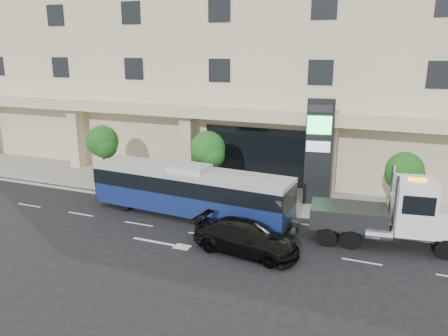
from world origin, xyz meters
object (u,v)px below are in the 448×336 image
at_px(city_bus, 190,190).
at_px(signage_pylon, 319,152).
at_px(tow_truck, 396,215).
at_px(black_sedan, 246,238).

bearing_deg(city_bus, signage_pylon, 37.98).
height_order(tow_truck, signage_pylon, signage_pylon).
relative_size(city_bus, tow_truck, 1.42).
xyz_separation_m(tow_truck, black_sedan, (-6.59, -3.47, -0.84)).
height_order(city_bus, signage_pylon, signage_pylon).
xyz_separation_m(city_bus, tow_truck, (11.20, 0.12, 0.04)).
xyz_separation_m(city_bus, signage_pylon, (6.53, 4.43, 1.88)).
relative_size(tow_truck, black_sedan, 1.65).
bearing_deg(tow_truck, signage_pylon, 130.10).
height_order(tow_truck, black_sedan, tow_truck).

